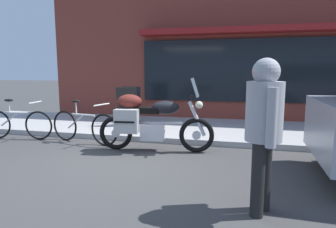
{
  "coord_description": "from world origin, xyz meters",
  "views": [
    {
      "loc": [
        2.02,
        -4.52,
        1.52
      ],
      "look_at": [
        0.66,
        0.99,
        0.7
      ],
      "focal_mm": 31.4,
      "sensor_mm": 36.0,
      "label": 1
    }
  ],
  "objects_px": {
    "touring_motorcycle": "(149,120)",
    "second_bicycle_by_cafe": "(18,123)",
    "parked_bicycle": "(84,126)",
    "pedestrian_walking": "(264,119)",
    "sandwich_board_sign": "(129,106)"
  },
  "relations": [
    {
      "from": "second_bicycle_by_cafe",
      "to": "touring_motorcycle",
      "type": "bearing_deg",
      "value": -4.83
    },
    {
      "from": "parked_bicycle",
      "to": "second_bicycle_by_cafe",
      "type": "bearing_deg",
      "value": -179.68
    },
    {
      "from": "sandwich_board_sign",
      "to": "second_bicycle_by_cafe",
      "type": "xyz_separation_m",
      "value": [
        -2.03,
        -1.68,
        -0.26
      ]
    },
    {
      "from": "parked_bicycle",
      "to": "second_bicycle_by_cafe",
      "type": "xyz_separation_m",
      "value": [
        -1.65,
        -0.01,
        -0.01
      ]
    },
    {
      "from": "pedestrian_walking",
      "to": "second_bicycle_by_cafe",
      "type": "bearing_deg",
      "value": 155.11
    },
    {
      "from": "touring_motorcycle",
      "to": "pedestrian_walking",
      "type": "bearing_deg",
      "value": -47.54
    },
    {
      "from": "touring_motorcycle",
      "to": "second_bicycle_by_cafe",
      "type": "distance_m",
      "value": 3.21
    },
    {
      "from": "second_bicycle_by_cafe",
      "to": "pedestrian_walking",
      "type": "bearing_deg",
      "value": -24.89
    },
    {
      "from": "pedestrian_walking",
      "to": "sandwich_board_sign",
      "type": "bearing_deg",
      "value": 127.3
    },
    {
      "from": "sandwich_board_sign",
      "to": "parked_bicycle",
      "type": "bearing_deg",
      "value": -102.76
    },
    {
      "from": "pedestrian_walking",
      "to": "second_bicycle_by_cafe",
      "type": "xyz_separation_m",
      "value": [
        -5.12,
        2.38,
        -0.68
      ]
    },
    {
      "from": "touring_motorcycle",
      "to": "second_bicycle_by_cafe",
      "type": "relative_size",
      "value": 1.36
    },
    {
      "from": "touring_motorcycle",
      "to": "sandwich_board_sign",
      "type": "height_order",
      "value": "touring_motorcycle"
    },
    {
      "from": "parked_bicycle",
      "to": "pedestrian_walking",
      "type": "bearing_deg",
      "value": -34.52
    },
    {
      "from": "pedestrian_walking",
      "to": "second_bicycle_by_cafe",
      "type": "relative_size",
      "value": 1.01
    }
  ]
}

